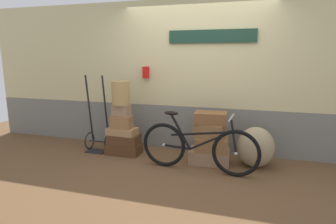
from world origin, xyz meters
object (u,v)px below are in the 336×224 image
Objects in this scene: suitcase_0 at (124,149)px; bicycle at (198,147)px; suitcase_8 at (211,118)px; suitcase_1 at (124,139)px; wicker_basket at (121,93)px; luggage_trolley at (98,134)px; suitcase_4 at (121,110)px; suitcase_6 at (212,144)px; suitcase_7 at (210,131)px; suitcase_5 at (209,156)px; burlap_sack at (256,147)px; suitcase_3 at (122,122)px; suitcase_2 at (122,131)px.

suitcase_0 is 0.33× the size of bicycle.
bicycle is (1.36, -0.38, 0.27)m from suitcase_0.
bicycle reaches higher than suitcase_8.
suitcase_8 reaches higher than suitcase_1.
luggage_trolley is (-0.49, 0.05, -0.76)m from wicker_basket.
suitcase_1 is 1.31× the size of wicker_basket.
suitcase_4 is 1.51m from suitcase_8.
suitcase_0 is 0.56m from luggage_trolley.
suitcase_0 is 0.68m from suitcase_4.
suitcase_6 is 0.28× the size of bicycle.
suitcase_7 is (1.50, -0.02, -0.24)m from suitcase_4.
suitcase_0 is at bearing 175.69° from suitcase_5.
bicycle is at bearing -14.46° from wicker_basket.
suitcase_7 is 1.59m from wicker_basket.
suitcase_5 is 1.00× the size of burlap_sack.
suitcase_1 is 1.06× the size of suitcase_8.
suitcase_0 is 1.48m from suitcase_5.
suitcase_4 is (-0.03, -0.01, 0.51)m from suitcase_1.
suitcase_7 is 0.33× the size of luggage_trolley.
suitcase_5 is (1.48, -0.01, 0.02)m from suitcase_0.
suitcase_5 is (1.47, -0.02, -0.15)m from suitcase_1.
burlap_sack is at bearing 3.86° from suitcase_6.
suitcase_8 is at bearing 72.12° from bicycle.
suitcase_5 is 0.43m from suitcase_7.
suitcase_0 is at bearing 175.83° from suitcase_8.
suitcase_8 is (0.01, 0.03, 0.20)m from suitcase_7.
suitcase_7 reaches higher than burlap_sack.
suitcase_3 reaches higher than suitcase_5.
suitcase_6 is 0.37× the size of luggage_trolley.
bicycle is (1.38, -0.35, -0.21)m from suitcase_3.
suitcase_8 is (0.00, 0.01, 0.62)m from suitcase_5.
wicker_basket is at bearing 157.35° from suitcase_3.
bicycle is at bearing -17.82° from suitcase_1.
suitcase_3 is 0.69× the size of suitcase_8.
wicker_basket reaches higher than suitcase_0.
suitcase_5 is 1.78m from wicker_basket.
suitcase_2 is 0.37m from suitcase_4.
suitcase_8 is 0.81m from burlap_sack.
suitcase_3 is 1.49m from suitcase_7.
suitcase_3 is 0.49m from wicker_basket.
suitcase_8 is at bearing -0.81° from suitcase_3.
luggage_trolley is 2.17× the size of burlap_sack.
suitcase_7 is (1.49, -0.01, -0.03)m from suitcase_3.
suitcase_0 is 1.72× the size of suitcase_3.
suitcase_3 reaches higher than suitcase_1.
burlap_sack reaches higher than suitcase_2.
luggage_trolley is at bearing -175.52° from suitcase_7.
suitcase_2 is (-0.03, -0.01, 0.14)m from suitcase_1.
suitcase_4 is at bearing 160.62° from suitcase_2.
suitcase_7 is 0.73m from burlap_sack.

